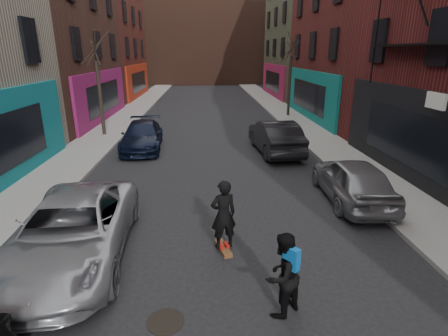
{
  "coord_description": "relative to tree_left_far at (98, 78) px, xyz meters",
  "views": [
    {
      "loc": [
        -0.24,
        -2.62,
        4.74
      ],
      "look_at": [
        0.29,
        6.83,
        1.6
      ],
      "focal_mm": 28.0,
      "sensor_mm": 36.0,
      "label": 1
    }
  ],
  "objects": [
    {
      "name": "skateboarder",
      "position": [
        6.38,
        -12.93,
        -2.39
      ],
      "size": [
        0.74,
        0.58,
        1.78
      ],
      "primitive_type": "imported",
      "rotation": [
        0.0,
        0.0,
        3.42
      ],
      "color": "black",
      "rests_on": "skateboard"
    },
    {
      "name": "parked_right_far",
      "position": [
        10.8,
        -10.05,
        -2.64
      ],
      "size": [
        1.9,
        4.4,
        1.48
      ],
      "primitive_type": "imported",
      "rotation": [
        0.0,
        0.0,
        3.11
      ],
      "color": "gray",
      "rests_on": "ground"
    },
    {
      "name": "tree_left_far",
      "position": [
        0.0,
        0.0,
        0.0
      ],
      "size": [
        2.0,
        2.0,
        6.5
      ],
      "primitive_type": null,
      "color": "black",
      "rests_on": "sidewalk_left"
    },
    {
      "name": "parked_left_end",
      "position": [
        2.75,
        -2.98,
        -2.69
      ],
      "size": [
        2.23,
        4.85,
        1.37
      ],
      "primitive_type": "imported",
      "rotation": [
        0.0,
        0.0,
        0.07
      ],
      "color": "black",
      "rests_on": "ground"
    },
    {
      "name": "tree_right_far",
      "position": [
        12.4,
        6.0,
        0.15
      ],
      "size": [
        2.0,
        2.0,
        6.8
      ],
      "primitive_type": null,
      "color": "black",
      "rests_on": "sidewalk_right"
    },
    {
      "name": "pedestrian",
      "position": [
        7.34,
        -15.21,
        -2.53
      ],
      "size": [
        1.03,
        1.01,
        1.68
      ],
      "rotation": [
        0.0,
        0.0,
        3.82
      ],
      "color": "black",
      "rests_on": "ground"
    },
    {
      "name": "skateboard",
      "position": [
        6.38,
        -12.93,
        -3.33
      ],
      "size": [
        0.43,
        0.83,
        0.1
      ],
      "primitive_type": "cube",
      "rotation": [
        0.0,
        0.0,
        0.27
      ],
      "color": "brown",
      "rests_on": "ground"
    },
    {
      "name": "sidewalk_left",
      "position": [
        -0.05,
        12.0,
        -3.31
      ],
      "size": [
        2.5,
        84.0,
        0.13
      ],
      "primitive_type": "cube",
      "color": "gray",
      "rests_on": "ground"
    },
    {
      "name": "parked_left_far",
      "position": [
        2.8,
        -13.08,
        -2.62
      ],
      "size": [
        2.79,
        5.56,
        1.51
      ],
      "primitive_type": "imported",
      "rotation": [
        0.0,
        0.0,
        0.05
      ],
      "color": "#9A9CA3",
      "rests_on": "ground"
    },
    {
      "name": "sidewalk_right",
      "position": [
        12.45,
        12.0,
        -3.31
      ],
      "size": [
        2.5,
        84.0,
        0.13
      ],
      "primitive_type": "cube",
      "color": "gray",
      "rests_on": "ground"
    },
    {
      "name": "parked_right_end",
      "position": [
        9.4,
        -4.02,
        -2.58
      ],
      "size": [
        2.08,
        5.0,
        1.61
      ],
      "primitive_type": "imported",
      "rotation": [
        0.0,
        0.0,
        3.22
      ],
      "color": "black",
      "rests_on": "ground"
    },
    {
      "name": "manhole",
      "position": [
        5.17,
        -15.33,
        -3.37
      ],
      "size": [
        0.91,
        0.91,
        0.01
      ],
      "primitive_type": "cylinder",
      "rotation": [
        0.0,
        0.0,
        -0.37
      ],
      "color": "black",
      "rests_on": "ground"
    },
    {
      "name": "building_far",
      "position": [
        6.2,
        38.0,
        3.62
      ],
      "size": [
        40.0,
        10.0,
        14.0
      ],
      "primitive_type": "cube",
      "color": "#47281E",
      "rests_on": "ground"
    }
  ]
}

